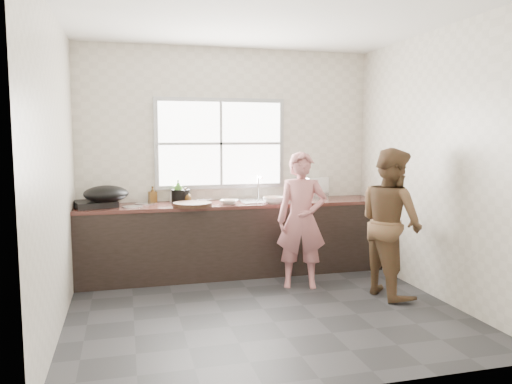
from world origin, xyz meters
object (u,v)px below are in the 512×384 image
object	(u,v)px
woman	(302,224)
bottle_brown_short	(185,196)
black_pot	(181,196)
bottle_green	(178,191)
person_side	(391,222)
burner	(95,204)
cutting_board	(192,204)
bowl_held	(282,199)
glass_jar	(173,197)
bowl_mince	(229,202)
pot_lid_left	(132,207)
dish_rack	(312,187)
bottle_brown_tall	(153,195)
wok	(106,194)
bowl_crabs	(273,201)
pot_lid_right	(146,204)
plate_food	(184,204)

from	to	relation	value
woman	bottle_brown_short	world-z (taller)	woman
black_pot	bottle_green	world-z (taller)	bottle_green
person_side	burner	distance (m)	3.21
cutting_board	bowl_held	xyz separation A→B (m)	(1.10, 0.13, 0.01)
person_side	glass_jar	xyz separation A→B (m)	(-2.07, 1.43, 0.15)
person_side	bowl_mince	size ratio (longest dim) A/B	7.28
bottle_green	bottle_brown_short	distance (m)	0.10
bottle_brown_short	bottle_green	bearing A→B (deg)	166.10
bowl_held	pot_lid_left	world-z (taller)	bowl_held
bottle_green	dish_rack	size ratio (longest dim) A/B	0.80
bottle_brown_tall	wok	size ratio (longest dim) A/B	0.36
woman	dish_rack	world-z (taller)	woman
person_side	bowl_held	world-z (taller)	person_side
bowl_crabs	burner	xyz separation A→B (m)	(-1.99, 0.25, 0.00)
pot_lid_left	bowl_crabs	bearing A→B (deg)	-3.54
bottle_brown_short	cutting_board	bearing A→B (deg)	-82.53
burner	dish_rack	distance (m)	2.64
bowl_crabs	person_side	bearing A→B (deg)	-45.70
woman	glass_jar	world-z (taller)	woman
black_pot	pot_lid_right	world-z (taller)	black_pot
burner	pot_lid_right	size ratio (longest dim) A/B	1.86
person_side	black_pot	distance (m)	2.40
woman	bowl_crabs	world-z (taller)	woman
bowl_held	bottle_green	size ratio (longest dim) A/B	0.69
cutting_board	bowl_held	world-z (taller)	bowl_held
woman	plate_food	bearing A→B (deg)	169.59
cutting_board	bottle_green	world-z (taller)	bottle_green
bowl_mince	black_pot	world-z (taller)	black_pot
person_side	burner	world-z (taller)	person_side
bowl_mince	bowl_held	size ratio (longest dim) A/B	1.08
cutting_board	bottle_brown_tall	xyz separation A→B (m)	(-0.41, 0.44, 0.07)
bowl_held	burner	size ratio (longest dim) A/B	0.45
person_side	wok	size ratio (longest dim) A/B	3.17
bottle_brown_tall	dish_rack	size ratio (longest dim) A/B	0.50
wok	pot_lid_left	bearing A→B (deg)	-10.94
bowl_mince	wok	distance (m)	1.37
wok	pot_lid_left	world-z (taller)	wok
bowl_crabs	glass_jar	size ratio (longest dim) A/B	1.85
plate_food	bowl_crabs	bearing A→B (deg)	-8.77
bottle_green	cutting_board	bearing A→B (deg)	-69.58
woman	dish_rack	xyz separation A→B (m)	(0.46, 0.89, 0.30)
person_side	black_pot	world-z (taller)	person_side
person_side	woman	bearing A→B (deg)	51.25
burner	wok	xyz separation A→B (m)	(0.12, -0.09, 0.12)
glass_jar	pot_lid_right	size ratio (longest dim) A/B	0.47
glass_jar	dish_rack	xyz separation A→B (m)	(1.75, -0.04, 0.08)
bowl_mince	glass_jar	size ratio (longest dim) A/B	1.94
pot_lid_right	black_pot	bearing A→B (deg)	1.43
bowl_held	pot_lid_left	xyz separation A→B (m)	(-1.75, -0.03, -0.03)
bottle_brown_short	pot_lid_right	world-z (taller)	bottle_brown_short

